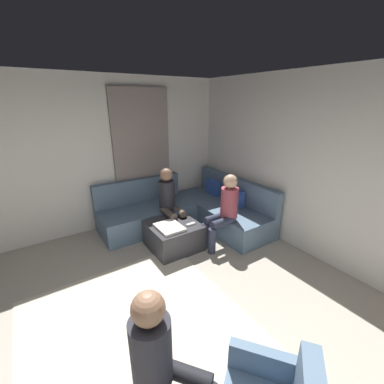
% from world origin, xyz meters
% --- Properties ---
extents(ground_plane, '(6.00, 6.00, 0.10)m').
position_xyz_m(ground_plane, '(0.00, 0.00, -0.05)').
color(ground_plane, '#B2A899').
extents(wall_back, '(6.00, 0.12, 2.70)m').
position_xyz_m(wall_back, '(0.00, 2.94, 1.35)').
color(wall_back, silver).
rests_on(wall_back, ground_plane).
extents(wall_left, '(0.12, 6.00, 2.70)m').
position_xyz_m(wall_left, '(-2.94, 0.00, 1.35)').
color(wall_left, silver).
rests_on(wall_left, ground_plane).
extents(curtain_panel, '(0.06, 1.10, 2.50)m').
position_xyz_m(curtain_panel, '(-2.84, 1.30, 1.25)').
color(curtain_panel, gray).
rests_on(curtain_panel, ground_plane).
extents(area_rug, '(2.60, 2.20, 0.01)m').
position_xyz_m(area_rug, '(-0.20, 0.10, 0.01)').
color(area_rug, beige).
rests_on(area_rug, ground_plane).
extents(sectional_couch, '(2.10, 2.55, 0.87)m').
position_xyz_m(sectional_couch, '(-2.08, 1.88, 0.28)').
color(sectional_couch, slate).
rests_on(sectional_couch, ground_plane).
extents(ottoman, '(0.76, 0.76, 0.42)m').
position_xyz_m(ottoman, '(-1.54, 1.21, 0.21)').
color(ottoman, '#333338').
rests_on(ottoman, ground_plane).
extents(folded_blanket, '(0.44, 0.36, 0.04)m').
position_xyz_m(folded_blanket, '(-1.44, 1.09, 0.44)').
color(folded_blanket, white).
rests_on(folded_blanket, ottoman).
extents(coffee_mug, '(0.08, 0.08, 0.10)m').
position_xyz_m(coffee_mug, '(-1.76, 1.39, 0.47)').
color(coffee_mug, '#334C72').
rests_on(coffee_mug, ottoman).
extents(game_remote, '(0.05, 0.15, 0.02)m').
position_xyz_m(game_remote, '(-1.36, 1.43, 0.43)').
color(game_remote, white).
rests_on(game_remote, ottoman).
extents(person_on_couch_back, '(0.30, 0.60, 1.20)m').
position_xyz_m(person_on_couch_back, '(-1.15, 1.93, 0.66)').
color(person_on_couch_back, '#2D3347').
rests_on(person_on_couch_back, ground_plane).
extents(person_on_couch_side, '(0.60, 0.30, 1.20)m').
position_xyz_m(person_on_couch_side, '(-1.93, 1.37, 0.66)').
color(person_on_couch_side, brown).
rests_on(person_on_couch_side, ground_plane).
extents(person_on_armchair, '(0.57, 0.52, 1.18)m').
position_xyz_m(person_on_armchair, '(0.55, -0.02, 0.64)').
color(person_on_armchair, black).
rests_on(person_on_armchair, ground_plane).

